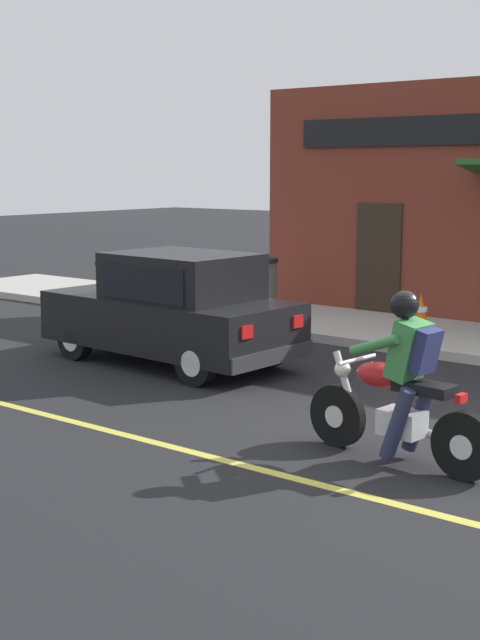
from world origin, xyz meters
TOP-DOWN VIEW (x-y plane):
  - ground_plane at (0.00, 0.00)m, footprint 80.00×80.00m
  - sidewalk_curb at (4.87, 3.00)m, footprint 2.60×22.00m
  - lane_stripe at (-1.80, 3.00)m, footprint 0.12×19.80m
  - motorcycle_with_rider at (-0.84, 0.22)m, footprint 0.61×2.02m
  - car_hatchback at (1.04, 4.75)m, footprint 1.84×3.86m
  - traffic_cone at (4.89, 2.89)m, footprint 0.36×0.36m
  - trash_bin at (4.84, 6.02)m, footprint 0.56×0.56m

SIDE VIEW (x-z plane):
  - ground_plane at x=0.00m, z-range 0.00..0.00m
  - lane_stripe at x=-1.80m, z-range 0.00..0.01m
  - sidewalk_curb at x=4.87m, z-range 0.00..0.14m
  - traffic_cone at x=4.89m, z-range 0.13..0.73m
  - trash_bin at x=4.84m, z-range 0.15..1.13m
  - motorcycle_with_rider at x=-0.84m, z-range -0.13..1.49m
  - car_hatchback at x=1.04m, z-range -0.02..1.55m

